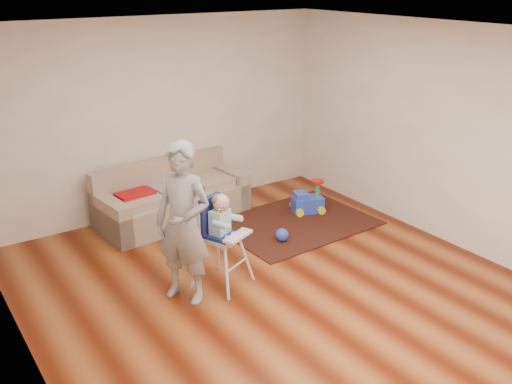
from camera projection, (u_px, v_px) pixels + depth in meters
ground at (277, 289)px, 6.19m from camera, size 5.50×5.50×0.00m
room_envelope at (249, 110)px, 5.93m from camera, size 5.04×5.52×2.72m
sofa at (173, 193)px, 7.78m from camera, size 2.16×1.07×0.80m
side_table at (128, 210)px, 7.63m from camera, size 0.47×0.47×0.47m
area_rug at (295, 223)px, 7.81m from camera, size 2.07×1.58×0.02m
ride_on_toy at (308, 196)px, 8.07m from camera, size 0.50×0.43×0.46m
toy_ball at (282, 235)px, 7.23m from camera, size 0.17×0.17×0.17m
high_chair at (222, 242)px, 6.12m from camera, size 0.65×0.65×1.07m
adult at (183, 224)px, 5.74m from camera, size 0.67×0.74×1.70m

